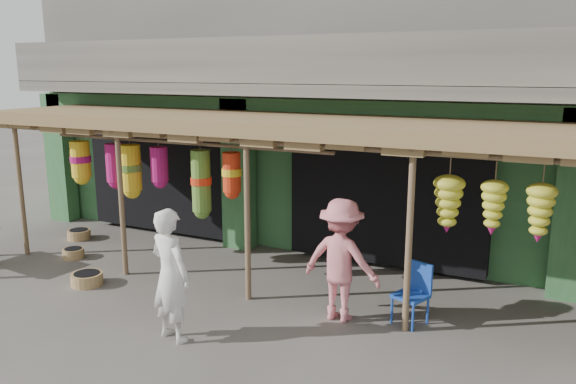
% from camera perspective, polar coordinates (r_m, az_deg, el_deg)
% --- Properties ---
extents(ground, '(80.00, 80.00, 0.00)m').
position_cam_1_polar(ground, '(8.62, 5.53, -12.00)').
color(ground, '#514C47').
rests_on(ground, ground).
extents(building, '(16.40, 6.80, 7.00)m').
position_cam_1_polar(building, '(12.55, 13.85, 11.19)').
color(building, gray).
rests_on(building, ground).
extents(awning, '(14.00, 2.70, 2.79)m').
position_cam_1_polar(awning, '(8.73, 6.56, 5.85)').
color(awning, brown).
rests_on(awning, ground).
extents(blue_chair, '(0.54, 0.55, 0.88)m').
position_cam_1_polar(blue_chair, '(8.27, 12.68, -9.66)').
color(blue_chair, '#193FA3').
rests_on(blue_chair, ground).
extents(basket_left, '(0.57, 0.57, 0.20)m').
position_cam_1_polar(basket_left, '(12.82, -20.46, -4.06)').
color(basket_left, olive).
rests_on(basket_left, ground).
extents(basket_mid, '(0.69, 0.69, 0.20)m').
position_cam_1_polar(basket_mid, '(10.12, -19.74, -8.32)').
color(basket_mid, '#9E7846').
rests_on(basket_mid, ground).
extents(basket_right, '(0.40, 0.40, 0.18)m').
position_cam_1_polar(basket_right, '(11.60, -20.97, -5.83)').
color(basket_right, '#946745').
rests_on(basket_right, ground).
extents(person_front, '(0.74, 0.57, 1.81)m').
position_cam_1_polar(person_front, '(7.61, -11.85, -8.24)').
color(person_front, silver).
rests_on(person_front, ground).
extents(person_shopper, '(1.19, 0.74, 1.78)m').
position_cam_1_polar(person_shopper, '(8.08, 5.44, -6.90)').
color(person_shopper, '#D87279').
rests_on(person_shopper, ground).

